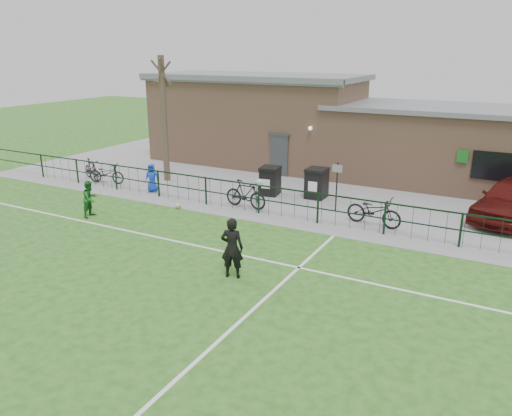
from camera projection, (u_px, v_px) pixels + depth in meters
The scene contains 19 objects.
ground at pixel (161, 311), 12.49m from camera, with size 90.00×90.00×0.00m, color #255719.
paving_strip at pixel (340, 186), 23.81m from camera, with size 34.00×13.00×0.02m, color gray.
pitch_line_touch at pixel (291, 221), 19.03m from camera, with size 28.00×0.10×0.01m, color white.
pitch_line_mid at pixel (241, 255), 15.84m from camera, with size 28.00×0.10×0.01m, color white.
pitch_line_perp at pixel (230, 331), 11.58m from camera, with size 0.10×16.00×0.01m, color white.
perimeter_fence at pixel (293, 205), 19.01m from camera, with size 28.00×0.10×1.20m, color black.
bare_tree at pixel (164, 120), 24.00m from camera, with size 0.30×0.30×6.00m, color #433428.
wheelie_bin_left at pixel (270, 182), 22.27m from camera, with size 0.78×0.88×1.18m, color black.
wheelie_bin_right at pixel (317, 184), 21.77m from camera, with size 0.81×0.92×1.23m, color black.
sign_post at pixel (337, 187), 19.84m from camera, with size 0.06×0.06×2.00m, color black.
bicycle_b at pixel (92, 169), 24.88m from camera, with size 0.48×1.71×1.02m, color black.
bicycle_c at pixel (107, 173), 24.20m from camera, with size 0.64×1.85×0.97m, color black.
bicycle_d at pixel (246, 194), 20.40m from camera, with size 0.54×1.91×1.15m, color black.
bicycle_e at pixel (374, 211), 18.34m from camera, with size 0.74×2.11×1.11m, color black.
spectator_child at pixel (152, 178), 22.69m from camera, with size 0.63×0.41×1.30m, color blue.
goalkeeper_kick at pixel (233, 246), 14.14m from camera, with size 1.34×3.67×2.07m.
outfield_player at pixel (90, 199), 19.35m from camera, with size 0.69×0.54×1.42m, color #1C6324.
ball_ground at pixel (178, 206), 20.47m from camera, with size 0.24×0.24×0.24m, color silver.
clubhouse at pixel (345, 130), 26.05m from camera, with size 24.25×5.40×4.96m.
Camera 1 is at (7.37, -8.66, 6.24)m, focal length 35.00 mm.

